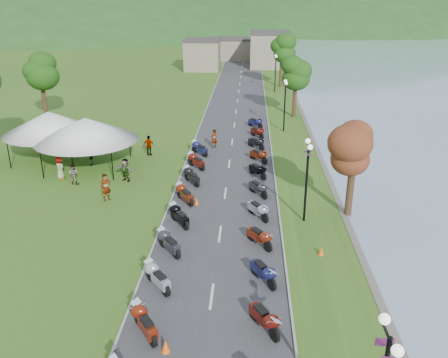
{
  "coord_description": "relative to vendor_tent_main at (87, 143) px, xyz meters",
  "views": [
    {
      "loc": [
        1.56,
        -8.14,
        13.0
      ],
      "look_at": [
        -0.06,
        21.39,
        1.3
      ],
      "focal_mm": 38.0,
      "sensor_mm": 36.0,
      "label": 1
    }
  ],
  "objects": [
    {
      "name": "hills_backdrop",
      "position": [
        11.09,
        173.29,
        -2.0
      ],
      "size": [
        360.0,
        120.0,
        76.0
      ],
      "primitive_type": null,
      "color": "#285621",
      "rests_on": "ground"
    },
    {
      "name": "moto_row_left",
      "position": [
        8.51,
        -14.55,
        -1.45
      ],
      "size": [
        2.6,
        38.37,
        1.1
      ],
      "primitive_type": null,
      "color": "#331411",
      "rests_on": "ground"
    },
    {
      "name": "pedestrian_c",
      "position": [
        -0.01,
        0.38,
        -2.0
      ],
      "size": [
        0.7,
        1.12,
        1.62
      ],
      "primitive_type": "imported",
      "rotation": [
        0.0,
        0.0,
        4.99
      ],
      "color": "slate",
      "rests_on": "ground"
    },
    {
      "name": "moto_row_right",
      "position": [
        13.36,
        -6.68,
        -1.45
      ],
      "size": [
        2.6,
        40.66,
        1.1
      ],
      "primitive_type": null,
      "color": "#331411",
      "rests_on": "ground"
    },
    {
      "name": "far_building",
      "position": [
        9.09,
        58.29,
        0.5
      ],
      "size": [
        18.0,
        16.0,
        5.0
      ],
      "primitive_type": "cube",
      "color": "gray",
      "rests_on": "ground"
    },
    {
      "name": "vendor_tent_side",
      "position": [
        -3.63,
        1.87,
        0.0
      ],
      "size": [
        5.02,
        5.02,
        4.0
      ],
      "primitive_type": null,
      "color": "white",
      "rests_on": "ground"
    },
    {
      "name": "pedestrian_a",
      "position": [
        3.23,
        -6.32,
        -2.0
      ],
      "size": [
        0.84,
        0.83,
        1.87
      ],
      "primitive_type": "imported",
      "rotation": [
        0.0,
        0.0,
        0.77
      ],
      "color": "slate",
      "rests_on": "ground"
    },
    {
      "name": "pedestrian_b",
      "position": [
        0.04,
        -3.59,
        -2.0
      ],
      "size": [
        0.82,
        0.56,
        1.54
      ],
      "primitive_type": "imported",
      "rotation": [
        0.0,
        0.0,
        2.93
      ],
      "color": "slate",
      "rests_on": "ground"
    },
    {
      "name": "road",
      "position": [
        11.09,
        13.29,
        -1.99
      ],
      "size": [
        7.0,
        120.0,
        0.02
      ],
      "primitive_type": "cube",
      "color": "#3D3D41",
      "rests_on": "ground"
    },
    {
      "name": "traffic_cone_near",
      "position": [
        9.59,
        -20.4,
        -1.72
      ],
      "size": [
        0.36,
        0.36,
        0.56
      ],
      "primitive_type": "cone",
      "color": "#F2590C",
      "rests_on": "ground"
    },
    {
      "name": "vendor_tent_main",
      "position": [
        0.0,
        0.0,
        0.0
      ],
      "size": [
        5.31,
        5.31,
        4.0
      ],
      "primitive_type": null,
      "color": "white",
      "rests_on": "ground"
    },
    {
      "name": "tree_lakeside",
      "position": [
        18.91,
        -7.7,
        1.55
      ],
      "size": [
        2.56,
        2.56,
        7.11
      ],
      "primitive_type": null,
      "color": "#245714",
      "rests_on": "ground"
    }
  ]
}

